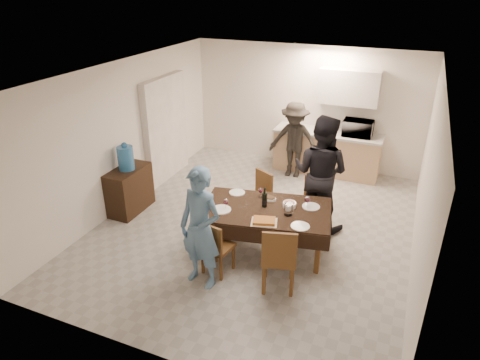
# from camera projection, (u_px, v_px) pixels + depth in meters

# --- Properties ---
(floor) EXTENTS (5.00, 6.00, 0.02)m
(floor) POSITION_uv_depth(u_px,v_px,m) (255.00, 226.00, 7.29)
(floor) COLOR #A1A09C
(floor) RESTS_ON ground
(ceiling) EXTENTS (5.00, 6.00, 0.02)m
(ceiling) POSITION_uv_depth(u_px,v_px,m) (258.00, 72.00, 6.17)
(ceiling) COLOR white
(ceiling) RESTS_ON wall_back
(wall_back) EXTENTS (5.00, 0.02, 2.60)m
(wall_back) POSITION_uv_depth(u_px,v_px,m) (305.00, 107.00, 9.23)
(wall_back) COLOR white
(wall_back) RESTS_ON floor
(wall_front) EXTENTS (5.00, 0.02, 2.60)m
(wall_front) POSITION_uv_depth(u_px,v_px,m) (150.00, 262.00, 4.23)
(wall_front) COLOR white
(wall_front) RESTS_ON floor
(wall_left) EXTENTS (0.02, 6.00, 2.60)m
(wall_left) POSITION_uv_depth(u_px,v_px,m) (125.00, 135.00, 7.60)
(wall_left) COLOR white
(wall_left) RESTS_ON floor
(wall_right) EXTENTS (0.02, 6.00, 2.60)m
(wall_right) POSITION_uv_depth(u_px,v_px,m) (427.00, 182.00, 5.86)
(wall_right) COLOR white
(wall_right) RESTS_ON floor
(stub_partition) EXTENTS (0.15, 1.40, 2.10)m
(stub_partition) POSITION_uv_depth(u_px,v_px,m) (166.00, 129.00, 8.68)
(stub_partition) COLOR white
(stub_partition) RESTS_ON floor
(kitchen_base_cabinet) EXTENTS (2.20, 0.60, 0.86)m
(kitchen_base_cabinet) POSITION_uv_depth(u_px,v_px,m) (326.00, 153.00, 9.13)
(kitchen_base_cabinet) COLOR tan
(kitchen_base_cabinet) RESTS_ON floor
(kitchen_worktop) EXTENTS (2.24, 0.64, 0.05)m
(kitchen_worktop) POSITION_uv_depth(u_px,v_px,m) (328.00, 133.00, 8.93)
(kitchen_worktop) COLOR #B5B6B0
(kitchen_worktop) RESTS_ON kitchen_base_cabinet
(upper_cabinet) EXTENTS (1.20, 0.34, 0.70)m
(upper_cabinet) POSITION_uv_depth(u_px,v_px,m) (349.00, 87.00, 8.53)
(upper_cabinet) COLOR silver
(upper_cabinet) RESTS_ON wall_back
(dining_table) EXTENTS (2.06, 1.44, 0.73)m
(dining_table) POSITION_uv_depth(u_px,v_px,m) (266.00, 211.00, 6.36)
(dining_table) COLOR black
(dining_table) RESTS_ON floor
(chair_near_left) EXTENTS (0.45, 0.45, 0.46)m
(chair_near_left) POSITION_uv_depth(u_px,v_px,m) (215.00, 243.00, 5.90)
(chair_near_left) COLOR brown
(chair_near_left) RESTS_ON floor
(chair_near_right) EXTENTS (0.56, 0.56, 0.54)m
(chair_near_right) POSITION_uv_depth(u_px,v_px,m) (277.00, 253.00, 5.54)
(chair_near_right) COLOR brown
(chair_near_right) RESTS_ON floor
(chair_far_left) EXTENTS (0.55, 0.57, 0.48)m
(chair_far_left) POSITION_uv_depth(u_px,v_px,m) (254.00, 195.00, 7.14)
(chair_far_left) COLOR brown
(chair_far_left) RESTS_ON floor
(chair_far_right) EXTENTS (0.54, 0.55, 0.50)m
(chair_far_right) POSITION_uv_depth(u_px,v_px,m) (307.00, 204.00, 6.82)
(chair_far_right) COLOR brown
(chair_far_right) RESTS_ON floor
(console) EXTENTS (0.44, 0.88, 0.81)m
(console) POSITION_uv_depth(u_px,v_px,m) (130.00, 190.00, 7.63)
(console) COLOR black
(console) RESTS_ON floor
(water_jug) EXTENTS (0.28, 0.28, 0.42)m
(water_jug) POSITION_uv_depth(u_px,v_px,m) (126.00, 158.00, 7.36)
(water_jug) COLOR #3682C9
(water_jug) RESTS_ON console
(wine_bottle) EXTENTS (0.08, 0.08, 0.31)m
(wine_bottle) POSITION_uv_depth(u_px,v_px,m) (265.00, 197.00, 6.34)
(wine_bottle) COLOR black
(wine_bottle) RESTS_ON dining_table
(water_pitcher) EXTENTS (0.12, 0.12, 0.18)m
(water_pitcher) POSITION_uv_depth(u_px,v_px,m) (288.00, 209.00, 6.14)
(water_pitcher) COLOR white
(water_pitcher) RESTS_ON dining_table
(savoury_tart) EXTENTS (0.42, 0.36, 0.05)m
(savoury_tart) POSITION_uv_depth(u_px,v_px,m) (264.00, 221.00, 5.99)
(savoury_tart) COLOR #B07133
(savoury_tart) RESTS_ON dining_table
(salad_bowl) EXTENTS (0.20, 0.20, 0.08)m
(salad_bowl) POSITION_uv_depth(u_px,v_px,m) (289.00, 205.00, 6.38)
(salad_bowl) COLOR white
(salad_bowl) RESTS_ON dining_table
(mushroom_dish) EXTENTS (0.19, 0.19, 0.03)m
(mushroom_dish) POSITION_uv_depth(u_px,v_px,m) (269.00, 199.00, 6.59)
(mushroom_dish) COLOR white
(mushroom_dish) RESTS_ON dining_table
(wine_glass_a) EXTENTS (0.08, 0.08, 0.17)m
(wine_glass_a) POSITION_uv_depth(u_px,v_px,m) (226.00, 204.00, 6.29)
(wine_glass_a) COLOR white
(wine_glass_a) RESTS_ON dining_table
(wine_glass_b) EXTENTS (0.09, 0.09, 0.20)m
(wine_glass_b) POSITION_uv_depth(u_px,v_px,m) (307.00, 202.00, 6.32)
(wine_glass_b) COLOR white
(wine_glass_b) RESTS_ON dining_table
(wine_glass_c) EXTENTS (0.08, 0.08, 0.18)m
(wine_glass_c) POSITION_uv_depth(u_px,v_px,m) (261.00, 192.00, 6.63)
(wine_glass_c) COLOR white
(wine_glass_c) RESTS_ON dining_table
(plate_near_left) EXTENTS (0.29, 0.29, 0.02)m
(plate_near_left) POSITION_uv_depth(u_px,v_px,m) (221.00, 210.00, 6.30)
(plate_near_left) COLOR white
(plate_near_left) RESTS_ON dining_table
(plate_near_right) EXTENTS (0.26, 0.26, 0.02)m
(plate_near_right) POSITION_uv_depth(u_px,v_px,m) (300.00, 226.00, 5.89)
(plate_near_right) COLOR white
(plate_near_right) RESTS_ON dining_table
(plate_far_left) EXTENTS (0.25, 0.25, 0.01)m
(plate_far_left) POSITION_uv_depth(u_px,v_px,m) (237.00, 193.00, 6.80)
(plate_far_left) COLOR white
(plate_far_left) RESTS_ON dining_table
(plate_far_right) EXTENTS (0.27, 0.27, 0.02)m
(plate_far_right) POSITION_uv_depth(u_px,v_px,m) (311.00, 207.00, 6.39)
(plate_far_right) COLOR white
(plate_far_right) RESTS_ON dining_table
(microwave) EXTENTS (0.59, 0.40, 0.33)m
(microwave) POSITION_uv_depth(u_px,v_px,m) (358.00, 128.00, 8.64)
(microwave) COLOR silver
(microwave) RESTS_ON kitchen_worktop
(person_near) EXTENTS (0.69, 0.52, 1.72)m
(person_near) POSITION_uv_depth(u_px,v_px,m) (200.00, 229.00, 5.61)
(person_near) COLOR #567FA4
(person_near) RESTS_ON floor
(person_far) EXTENTS (1.06, 0.90, 1.94)m
(person_far) POSITION_uv_depth(u_px,v_px,m) (320.00, 173.00, 6.93)
(person_far) COLOR black
(person_far) RESTS_ON floor
(person_kitchen) EXTENTS (1.03, 0.59, 1.60)m
(person_kitchen) POSITION_uv_depth(u_px,v_px,m) (294.00, 140.00, 8.80)
(person_kitchen) COLOR black
(person_kitchen) RESTS_ON floor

